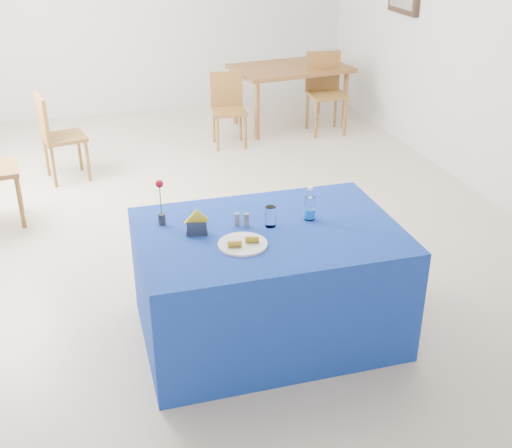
{
  "coord_description": "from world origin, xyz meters",
  "views": [
    {
      "loc": [
        -1.17,
        -5.18,
        2.53
      ],
      "look_at": [
        -0.29,
        -2.06,
        0.92
      ],
      "focal_mm": 45.0,
      "sensor_mm": 36.0,
      "label": 1
    }
  ],
  "objects": [
    {
      "name": "napkin_holder",
      "position": [
        -0.58,
        -1.79,
        0.81
      ],
      "size": [
        0.15,
        0.08,
        0.16
      ],
      "color": "#3B3B41",
      "rests_on": "blue_table"
    },
    {
      "name": "rose_vase",
      "position": [
        -0.76,
        -1.6,
        0.9
      ],
      "size": [
        0.05,
        0.05,
        0.3
      ],
      "color": "#29292E",
      "rests_on": "blue_table"
    },
    {
      "name": "chair_bg_right",
      "position": [
        1.75,
        2.04,
        0.55
      ],
      "size": [
        0.45,
        0.45,
        0.96
      ],
      "rotation": [
        0.0,
        0.0,
        -0.06
      ],
      "color": "brown",
      "rests_on": "floor"
    },
    {
      "name": "floor",
      "position": [
        0.0,
        0.0,
        0.0
      ],
      "size": [
        7.0,
        7.0,
        0.0
      ],
      "primitive_type": "plane",
      "color": "beige",
      "rests_on": "ground"
    },
    {
      "name": "chair_win_b",
      "position": [
        -1.43,
        1.25,
        0.51
      ],
      "size": [
        0.47,
        0.47,
        0.89
      ],
      "rotation": [
        0.0,
        0.0,
        1.78
      ],
      "color": "brown",
      "rests_on": "floor"
    },
    {
      "name": "salt_shaker",
      "position": [
        -0.32,
        -1.74,
        0.8
      ],
      "size": [
        0.03,
        0.03,
        0.08
      ],
      "primitive_type": "cylinder",
      "color": "slate",
      "rests_on": "blue_table"
    },
    {
      "name": "water_bottle",
      "position": [
        0.14,
        -1.77,
        0.83
      ],
      "size": [
        0.07,
        0.07,
        0.21
      ],
      "color": "white",
      "rests_on": "blue_table"
    },
    {
      "name": "oak_table",
      "position": [
        1.4,
        2.34,
        0.68
      ],
      "size": [
        1.5,
        1.07,
        0.76
      ],
      "color": "brown",
      "rests_on": "floor"
    },
    {
      "name": "drinking_glass",
      "position": [
        -0.12,
        -1.8,
        0.82
      ],
      "size": [
        0.07,
        0.07,
        0.13
      ],
      "primitive_type": "cylinder",
      "color": "white",
      "rests_on": "blue_table"
    },
    {
      "name": "blue_table",
      "position": [
        -0.15,
        -1.84,
        0.38
      ],
      "size": [
        1.6,
        1.1,
        0.76
      ],
      "color": "#102D96",
      "rests_on": "floor"
    },
    {
      "name": "plate",
      "position": [
        -0.35,
        -2.0,
        0.77
      ],
      "size": [
        0.29,
        0.29,
        0.01
      ],
      "primitive_type": "cylinder",
      "color": "silver",
      "rests_on": "blue_table"
    },
    {
      "name": "pepper_shaker",
      "position": [
        -0.26,
        -1.76,
        0.8
      ],
      "size": [
        0.03,
        0.03,
        0.08
      ],
      "primitive_type": "cylinder",
      "color": "slate",
      "rests_on": "blue_table"
    },
    {
      "name": "chair_bg_left",
      "position": [
        0.49,
        1.86,
        0.48
      ],
      "size": [
        0.4,
        0.4,
        0.84
      ],
      "rotation": [
        0.0,
        0.0,
        -0.08
      ],
      "color": "brown",
      "rests_on": "floor"
    },
    {
      "name": "room_shell",
      "position": [
        0.0,
        0.0,
        1.75
      ],
      "size": [
        7.0,
        7.0,
        7.0
      ],
      "color": "silver",
      "rests_on": "ground"
    },
    {
      "name": "banana_pieces",
      "position": [
        -0.35,
        -2.02,
        0.79
      ],
      "size": [
        0.2,
        0.08,
        0.04
      ],
      "color": "yellow",
      "rests_on": "plate"
    }
  ]
}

